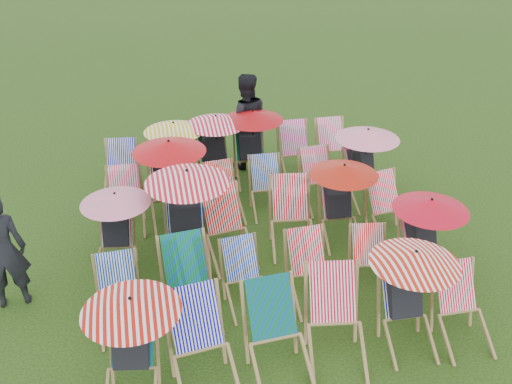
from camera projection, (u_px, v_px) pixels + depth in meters
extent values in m
plane|color=black|center=(261.00, 254.00, 8.51)|extent=(100.00, 100.00, 0.00)
cube|color=#0A6A21|center=(132.00, 339.00, 6.11)|extent=(0.50, 0.41, 0.54)
cube|color=black|center=(131.00, 343.00, 6.07)|extent=(0.44, 0.45, 0.56)
sphere|color=tan|center=(130.00, 315.00, 6.01)|extent=(0.20, 0.20, 0.20)
cylinder|color=black|center=(134.00, 327.00, 5.92)|extent=(0.03, 0.03, 0.66)
cone|color=#BA1209|center=(131.00, 305.00, 5.77)|extent=(1.04, 1.04, 0.16)
cube|color=#0B07A0|center=(195.00, 317.00, 6.25)|extent=(0.58, 0.46, 0.64)
cube|color=#096029|center=(271.00, 307.00, 6.41)|extent=(0.55, 0.42, 0.63)
cube|color=red|center=(333.00, 292.00, 6.63)|extent=(0.59, 0.47, 0.64)
cube|color=#080BAC|center=(402.00, 292.00, 6.80)|extent=(0.46, 0.35, 0.54)
cube|color=black|center=(403.00, 294.00, 6.76)|extent=(0.39, 0.40, 0.57)
sphere|color=tan|center=(403.00, 269.00, 6.70)|extent=(0.20, 0.20, 0.20)
cylinder|color=black|center=(412.00, 279.00, 6.62)|extent=(0.03, 0.03, 0.66)
cone|color=red|center=(416.00, 257.00, 6.47)|extent=(1.04, 1.04, 0.16)
cube|color=red|center=(456.00, 286.00, 6.87)|extent=(0.47, 0.35, 0.55)
cube|color=navy|center=(117.00, 276.00, 7.07)|extent=(0.47, 0.36, 0.54)
cube|color=#0B7727|center=(184.00, 260.00, 7.20)|extent=(0.56, 0.43, 0.63)
cube|color=#072299|center=(240.00, 258.00, 7.44)|extent=(0.46, 0.36, 0.52)
cube|color=red|center=(306.00, 250.00, 7.52)|extent=(0.48, 0.36, 0.55)
cube|color=#F2080C|center=(368.00, 244.00, 7.74)|extent=(0.47, 0.38, 0.51)
cube|color=#F9316E|center=(418.00, 236.00, 7.87)|extent=(0.47, 0.37, 0.53)
cube|color=black|center=(420.00, 238.00, 7.83)|extent=(0.41, 0.42, 0.55)
sphere|color=tan|center=(420.00, 216.00, 7.77)|extent=(0.19, 0.19, 0.19)
cylinder|color=black|center=(428.00, 224.00, 7.70)|extent=(0.03, 0.03, 0.65)
cone|color=red|center=(431.00, 205.00, 7.55)|extent=(1.02, 1.02, 0.16)
cube|color=#CC2870|center=(117.00, 227.00, 8.12)|extent=(0.46, 0.37, 0.50)
cube|color=black|center=(116.00, 229.00, 8.09)|extent=(0.40, 0.41, 0.53)
sphere|color=tan|center=(115.00, 209.00, 8.03)|extent=(0.19, 0.19, 0.19)
cylinder|color=black|center=(118.00, 216.00, 7.94)|extent=(0.03, 0.03, 0.62)
cone|color=pink|center=(115.00, 198.00, 7.81)|extent=(0.97, 0.97, 0.15)
cube|color=navy|center=(185.00, 213.00, 8.22)|extent=(0.55, 0.42, 0.62)
cube|color=black|center=(185.00, 215.00, 8.18)|extent=(0.46, 0.48, 0.65)
sphere|color=tan|center=(183.00, 190.00, 8.10)|extent=(0.23, 0.23, 0.23)
cylinder|color=black|center=(188.00, 198.00, 8.01)|extent=(0.03, 0.03, 0.76)
cone|color=red|center=(187.00, 177.00, 7.84)|extent=(1.19, 1.19, 0.18)
cube|color=red|center=(222.00, 208.00, 8.33)|extent=(0.58, 0.46, 0.62)
cube|color=red|center=(290.00, 197.00, 8.60)|extent=(0.57, 0.46, 0.63)
cube|color=#D32A5F|center=(336.00, 199.00, 8.76)|extent=(0.46, 0.35, 0.53)
cube|color=black|center=(337.00, 201.00, 8.72)|extent=(0.39, 0.40, 0.56)
sphere|color=tan|center=(337.00, 181.00, 8.66)|extent=(0.20, 0.20, 0.20)
cylinder|color=black|center=(343.00, 187.00, 8.57)|extent=(0.03, 0.03, 0.65)
cone|color=#AE1A09|center=(344.00, 170.00, 8.43)|extent=(1.02, 1.02, 0.16)
cube|color=red|center=(383.00, 191.00, 8.87)|extent=(0.54, 0.43, 0.58)
cube|color=#EB2F69|center=(124.00, 184.00, 9.10)|extent=(0.49, 0.37, 0.56)
cube|color=red|center=(167.00, 179.00, 9.18)|extent=(0.51, 0.38, 0.60)
cube|color=black|center=(168.00, 180.00, 9.14)|extent=(0.43, 0.44, 0.63)
sphere|color=tan|center=(165.00, 159.00, 9.06)|extent=(0.22, 0.22, 0.22)
cylinder|color=black|center=(170.00, 166.00, 8.98)|extent=(0.03, 0.03, 0.73)
cone|color=#BB0A0F|center=(169.00, 146.00, 8.81)|extent=(1.15, 1.15, 0.18)
cube|color=red|center=(220.00, 178.00, 9.35)|extent=(0.48, 0.37, 0.53)
cube|color=navy|center=(265.00, 172.00, 9.52)|extent=(0.47, 0.35, 0.54)
cube|color=#F13064|center=(316.00, 165.00, 9.69)|extent=(0.50, 0.38, 0.57)
cube|color=#E62E7F|center=(359.00, 163.00, 9.78)|extent=(0.50, 0.39, 0.56)
cube|color=black|center=(361.00, 164.00, 9.74)|extent=(0.43, 0.44, 0.58)
sphere|color=tan|center=(360.00, 146.00, 9.67)|extent=(0.20, 0.20, 0.20)
cylinder|color=black|center=(366.00, 151.00, 9.60)|extent=(0.03, 0.03, 0.68)
cone|color=pink|center=(368.00, 134.00, 9.45)|extent=(1.07, 1.07, 0.17)
cube|color=#080CB0|center=(121.00, 156.00, 9.98)|extent=(0.52, 0.42, 0.57)
cube|color=#DA2B6D|center=(173.00, 154.00, 10.15)|extent=(0.51, 0.41, 0.54)
cube|color=black|center=(173.00, 155.00, 10.11)|extent=(0.44, 0.46, 0.56)
sphere|color=tan|center=(172.00, 137.00, 10.05)|extent=(0.20, 0.20, 0.20)
cylinder|color=black|center=(175.00, 143.00, 9.96)|extent=(0.03, 0.03, 0.66)
cone|color=#E1B20B|center=(173.00, 127.00, 9.81)|extent=(1.04, 1.04, 0.16)
cube|color=#095F38|center=(212.00, 148.00, 10.32)|extent=(0.50, 0.39, 0.56)
cube|color=black|center=(213.00, 149.00, 10.28)|extent=(0.43, 0.44, 0.58)
sphere|color=tan|center=(211.00, 131.00, 10.21)|extent=(0.20, 0.20, 0.20)
cylinder|color=black|center=(216.00, 136.00, 10.14)|extent=(0.03, 0.03, 0.68)
cone|color=red|center=(216.00, 120.00, 9.99)|extent=(1.07, 1.07, 0.17)
cube|color=#0B752E|center=(249.00, 143.00, 10.47)|extent=(0.49, 0.37, 0.57)
cube|color=black|center=(249.00, 144.00, 10.43)|extent=(0.42, 0.43, 0.59)
sphere|color=tan|center=(249.00, 127.00, 10.36)|extent=(0.21, 0.21, 0.21)
cylinder|color=black|center=(253.00, 132.00, 10.28)|extent=(0.03, 0.03, 0.69)
cone|color=#A2090D|center=(253.00, 115.00, 10.12)|extent=(1.09, 1.09, 0.17)
cube|color=#CB2886|center=(294.00, 137.00, 10.64)|extent=(0.50, 0.37, 0.59)
cube|color=#DC2C71|center=(331.00, 134.00, 10.83)|extent=(0.49, 0.37, 0.57)
imported|color=black|center=(1.00, 251.00, 7.15)|extent=(0.65, 0.48, 1.66)
imported|color=black|center=(245.00, 121.00, 10.64)|extent=(0.92, 0.74, 1.84)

